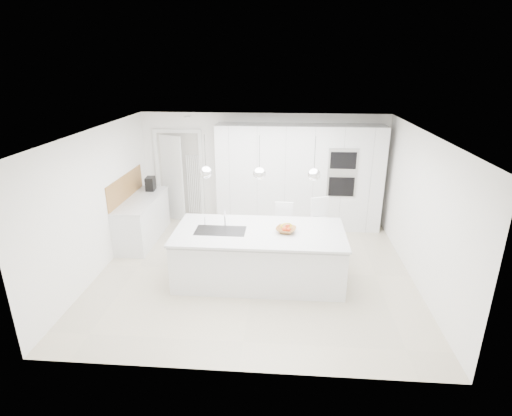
# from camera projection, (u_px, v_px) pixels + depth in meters

# --- Properties ---
(floor) EXTENTS (5.50, 5.50, 0.00)m
(floor) POSITION_uv_depth(u_px,v_px,m) (255.00, 271.00, 7.20)
(floor) COLOR beige
(floor) RESTS_ON ground
(wall_back) EXTENTS (5.50, 0.00, 5.50)m
(wall_back) POSITION_uv_depth(u_px,v_px,m) (263.00, 169.00, 9.11)
(wall_back) COLOR white
(wall_back) RESTS_ON ground
(wall_left) EXTENTS (0.00, 5.00, 5.00)m
(wall_left) POSITION_uv_depth(u_px,v_px,m) (98.00, 202.00, 6.97)
(wall_left) COLOR white
(wall_left) RESTS_ON ground
(ceiling) EXTENTS (5.50, 5.50, 0.00)m
(ceiling) POSITION_uv_depth(u_px,v_px,m) (255.00, 132.00, 6.34)
(ceiling) COLOR white
(ceiling) RESTS_ON wall_back
(tall_cabinets) EXTENTS (3.60, 0.60, 2.30)m
(tall_cabinets) POSITION_uv_depth(u_px,v_px,m) (299.00, 177.00, 8.80)
(tall_cabinets) COLOR silver
(tall_cabinets) RESTS_ON floor
(oven_stack) EXTENTS (0.62, 0.04, 1.05)m
(oven_stack) POSITION_uv_depth(u_px,v_px,m) (342.00, 173.00, 8.38)
(oven_stack) COLOR #A5A5A8
(oven_stack) RESTS_ON tall_cabinets
(doorway_frame) EXTENTS (1.11, 0.08, 2.13)m
(doorway_frame) POSITION_uv_depth(u_px,v_px,m) (180.00, 177.00, 9.30)
(doorway_frame) COLOR white
(doorway_frame) RESTS_ON floor
(hallway_door) EXTENTS (0.76, 0.38, 2.00)m
(hallway_door) POSITION_uv_depth(u_px,v_px,m) (169.00, 178.00, 9.28)
(hallway_door) COLOR white
(hallway_door) RESTS_ON floor
(radiator) EXTENTS (0.32, 0.04, 1.40)m
(radiator) POSITION_uv_depth(u_px,v_px,m) (194.00, 184.00, 9.33)
(radiator) COLOR white
(radiator) RESTS_ON floor
(left_base_cabinets) EXTENTS (0.60, 1.80, 0.86)m
(left_base_cabinets) POSITION_uv_depth(u_px,v_px,m) (143.00, 220.00, 8.35)
(left_base_cabinets) COLOR silver
(left_base_cabinets) RESTS_ON floor
(left_worktop) EXTENTS (0.62, 1.82, 0.04)m
(left_worktop) POSITION_uv_depth(u_px,v_px,m) (141.00, 200.00, 8.20)
(left_worktop) COLOR silver
(left_worktop) RESTS_ON left_base_cabinets
(oak_backsplash) EXTENTS (0.02, 1.80, 0.50)m
(oak_backsplash) POSITION_uv_depth(u_px,v_px,m) (126.00, 187.00, 8.13)
(oak_backsplash) COLOR #A8753C
(oak_backsplash) RESTS_ON wall_left
(island_base) EXTENTS (2.80, 1.20, 0.86)m
(island_base) POSITION_uv_depth(u_px,v_px,m) (259.00, 257.00, 6.76)
(island_base) COLOR silver
(island_base) RESTS_ON floor
(island_worktop) EXTENTS (2.84, 1.40, 0.04)m
(island_worktop) POSITION_uv_depth(u_px,v_px,m) (259.00, 232.00, 6.66)
(island_worktop) COLOR silver
(island_worktop) RESTS_ON island_base
(island_sink) EXTENTS (0.84, 0.44, 0.18)m
(island_sink) POSITION_uv_depth(u_px,v_px,m) (221.00, 235.00, 6.68)
(island_sink) COLOR #3F3F42
(island_sink) RESTS_ON island_worktop
(island_tap) EXTENTS (0.02, 0.02, 0.30)m
(island_tap) POSITION_uv_depth(u_px,v_px,m) (225.00, 218.00, 6.78)
(island_tap) COLOR white
(island_tap) RESTS_ON island_worktop
(pendant_left) EXTENTS (0.20, 0.20, 0.20)m
(pendant_left) POSITION_uv_depth(u_px,v_px,m) (206.00, 172.00, 6.32)
(pendant_left) COLOR white
(pendant_left) RESTS_ON ceiling
(pendant_mid) EXTENTS (0.20, 0.20, 0.20)m
(pendant_mid) POSITION_uv_depth(u_px,v_px,m) (259.00, 174.00, 6.26)
(pendant_mid) COLOR white
(pendant_mid) RESTS_ON ceiling
(pendant_right) EXTENTS (0.20, 0.20, 0.20)m
(pendant_right) POSITION_uv_depth(u_px,v_px,m) (314.00, 175.00, 6.20)
(pendant_right) COLOR white
(pendant_right) RESTS_ON ceiling
(fruit_bowl) EXTENTS (0.39, 0.39, 0.08)m
(fruit_bowl) POSITION_uv_depth(u_px,v_px,m) (286.00, 230.00, 6.58)
(fruit_bowl) COLOR #A8753C
(fruit_bowl) RESTS_ON island_worktop
(espresso_machine) EXTENTS (0.19, 0.28, 0.29)m
(espresso_machine) POSITION_uv_depth(u_px,v_px,m) (150.00, 184.00, 8.71)
(espresso_machine) COLOR black
(espresso_machine) RESTS_ON left_worktop
(bar_stool_left) EXTENTS (0.38, 0.51, 1.07)m
(bar_stool_left) POSITION_uv_depth(u_px,v_px,m) (283.00, 232.00, 7.52)
(bar_stool_left) COLOR white
(bar_stool_left) RESTS_ON floor
(bar_stool_right) EXTENTS (0.54, 0.63, 1.14)m
(bar_stool_right) POSITION_uv_depth(u_px,v_px,m) (319.00, 229.00, 7.56)
(bar_stool_right) COLOR white
(bar_stool_right) RESTS_ON floor
(apple_a) EXTENTS (0.09, 0.09, 0.09)m
(apple_a) POSITION_uv_depth(u_px,v_px,m) (285.00, 229.00, 6.52)
(apple_a) COLOR red
(apple_a) RESTS_ON fruit_bowl
(apple_b) EXTENTS (0.09, 0.09, 0.09)m
(apple_b) POSITION_uv_depth(u_px,v_px,m) (288.00, 227.00, 6.62)
(apple_b) COLOR red
(apple_b) RESTS_ON fruit_bowl
(apple_c) EXTENTS (0.08, 0.08, 0.08)m
(apple_c) POSITION_uv_depth(u_px,v_px,m) (289.00, 230.00, 6.52)
(apple_c) COLOR red
(apple_c) RESTS_ON fruit_bowl
(banana_bunch) EXTENTS (0.22, 0.16, 0.20)m
(banana_bunch) POSITION_uv_depth(u_px,v_px,m) (286.00, 226.00, 6.56)
(banana_bunch) COLOR gold
(banana_bunch) RESTS_ON fruit_bowl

